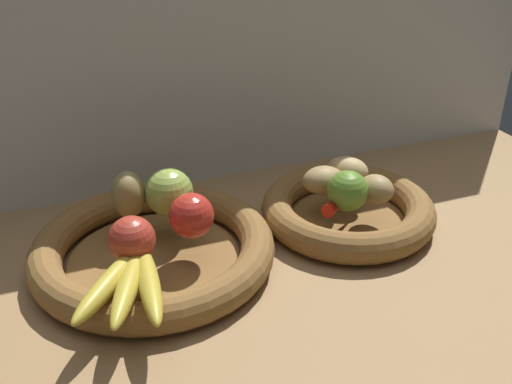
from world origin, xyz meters
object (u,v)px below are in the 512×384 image
object	(u,v)px
fruit_bowl_left	(154,249)
pear_brown	(128,195)
potato_back	(348,170)
potato_small	(376,189)
lime_near	(348,191)
fruit_bowl_right	(348,210)
apple_red_front	(132,239)
apple_red_right	(191,215)
banana_bunch_front	(130,281)
apple_green_back	(169,192)
potato_oblong	(323,180)
chili_pepper	(345,197)

from	to	relation	value
fruit_bowl_left	pear_brown	world-z (taller)	pear_brown
fruit_bowl_left	potato_back	distance (cm)	36.76
potato_small	lime_near	xyz separation A→B (cm)	(-5.81, -0.68, 1.01)
fruit_bowl_right	apple_red_front	bearing A→B (deg)	-171.39
fruit_bowl_right	pear_brown	size ratio (longest dim) A/B	3.86
apple_red_right	lime_near	world-z (taller)	apple_red_right
banana_bunch_front	apple_red_right	bearing A→B (deg)	42.01
fruit_bowl_left	apple_red_right	bearing A→B (deg)	-23.58
fruit_bowl_right	pear_brown	bearing A→B (deg)	169.64
banana_bunch_front	pear_brown	bearing A→B (deg)	79.63
apple_green_back	lime_near	bearing A→B (deg)	-18.21
banana_bunch_front	potato_oblong	distance (cm)	39.23
potato_small	chili_pepper	bearing A→B (deg)	164.56
potato_small	apple_green_back	bearing A→B (deg)	165.92
apple_red_right	potato_small	size ratio (longest dim) A/B	1.12
banana_bunch_front	lime_near	size ratio (longest dim) A/B	2.87
potato_back	lime_near	size ratio (longest dim) A/B	1.10
apple_red_front	pear_brown	xyz separation A→B (cm)	(1.79, 12.34, 0.52)
chili_pepper	pear_brown	bearing A→B (deg)	132.09
apple_red_right	chili_pepper	bearing A→B (deg)	1.47
fruit_bowl_left	fruit_bowl_right	size ratio (longest dim) A/B	1.26
apple_red_right	pear_brown	xyz separation A→B (cm)	(-7.75, 9.10, 0.44)
fruit_bowl_left	lime_near	xyz separation A→B (cm)	(31.51, -3.90, 6.15)
banana_bunch_front	potato_small	distance (cm)	43.91
pear_brown	banana_bunch_front	bearing A→B (deg)	-100.37
potato_oblong	potato_small	bearing A→B (deg)	-41.42
apple_red_front	banana_bunch_front	xyz separation A→B (cm)	(-1.74, -6.91, -1.95)
fruit_bowl_left	fruit_bowl_right	bearing A→B (deg)	0.00
fruit_bowl_right	apple_green_back	bearing A→B (deg)	170.33
banana_bunch_front	lime_near	world-z (taller)	lime_near
pear_brown	potato_back	world-z (taller)	pear_brown
fruit_bowl_left	apple_red_right	distance (cm)	8.83
fruit_bowl_right	chili_pepper	world-z (taller)	chili_pepper
pear_brown	fruit_bowl_left	bearing A→B (deg)	-72.96
pear_brown	lime_near	distance (cm)	35.14
fruit_bowl_left	apple_red_front	world-z (taller)	apple_red_front
apple_red_front	banana_bunch_front	distance (cm)	7.39
banana_bunch_front	potato_small	world-z (taller)	potato_small
potato_small	chili_pepper	xyz separation A→B (cm)	(-5.06, 1.40, -1.21)
apple_red_right	banana_bunch_front	bearing A→B (deg)	-137.99
apple_red_front	apple_green_back	xyz separation A→B (cm)	(7.98, 10.84, 0.52)
apple_green_back	banana_bunch_front	size ratio (longest dim) A/B	0.40
fruit_bowl_left	potato_small	world-z (taller)	potato_small
lime_near	apple_red_front	bearing A→B (deg)	-177.01
apple_red_right	apple_green_back	bearing A→B (deg)	101.56
potato_back	potato_oblong	bearing A→B (deg)	-164.05
apple_red_front	fruit_bowl_right	bearing A→B (deg)	8.61
potato_back	apple_green_back	bearing A→B (deg)	178.79
potato_small	pear_brown	bearing A→B (deg)	165.99
apple_red_front	chili_pepper	size ratio (longest dim) A/B	0.55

